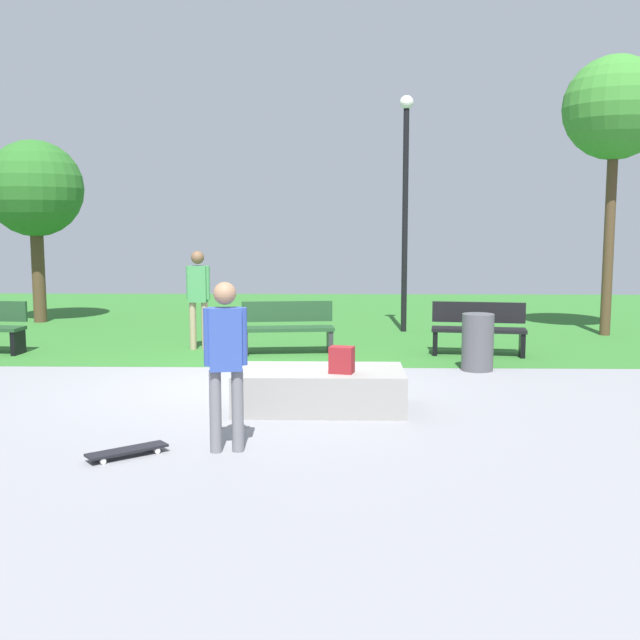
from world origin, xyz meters
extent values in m
plane|color=gray|center=(0.00, 0.00, 0.00)|extent=(28.00, 28.00, 0.00)
cube|color=#2D6B28|center=(0.00, 7.69, 0.00)|extent=(26.60, 12.62, 0.01)
cube|color=gray|center=(1.11, -1.35, 0.25)|extent=(2.07, 1.10, 0.50)
cube|color=maroon|center=(1.38, -1.56, 0.66)|extent=(0.32, 0.26, 0.32)
cylinder|color=slate|center=(0.33, -3.12, 0.42)|extent=(0.12, 0.12, 0.83)
cylinder|color=slate|center=(0.11, -3.16, 0.42)|extent=(0.12, 0.12, 0.83)
cube|color=#2D4799|center=(0.22, -3.14, 1.14)|extent=(0.35, 0.25, 0.62)
cylinder|color=#2D4799|center=(0.39, -3.11, 1.17)|extent=(0.09, 0.09, 0.57)
cylinder|color=#2D4799|center=(0.05, -3.17, 1.17)|extent=(0.09, 0.09, 0.57)
sphere|color=#9E7556|center=(0.22, -3.14, 1.60)|extent=(0.23, 0.23, 0.23)
cube|color=black|center=(-0.73, -3.34, 0.07)|extent=(0.75, 0.65, 0.02)
cylinder|color=silver|center=(-0.57, -3.10, 0.03)|extent=(0.06, 0.06, 0.06)
cylinder|color=silver|center=(-0.47, -3.23, 0.03)|extent=(0.06, 0.06, 0.06)
cylinder|color=silver|center=(-1.00, -3.45, 0.03)|extent=(0.06, 0.06, 0.06)
cylinder|color=silver|center=(-0.90, -3.58, 0.03)|extent=(0.06, 0.06, 0.06)
cube|color=black|center=(3.77, 2.56, 0.45)|extent=(1.65, 0.66, 0.06)
cube|color=black|center=(3.80, 2.78, 0.73)|extent=(1.59, 0.29, 0.36)
cube|color=black|center=(4.50, 2.45, 0.23)|extent=(0.14, 0.40, 0.45)
cube|color=black|center=(3.04, 2.66, 0.23)|extent=(0.14, 0.40, 0.45)
cube|color=#1E4223|center=(0.47, 2.63, 0.45)|extent=(1.64, 0.62, 0.06)
cube|color=#1E4223|center=(0.44, 2.84, 0.73)|extent=(1.60, 0.24, 0.36)
cube|color=#2D2D33|center=(1.20, 2.71, 0.23)|extent=(0.12, 0.40, 0.45)
cube|color=#2D2D33|center=(-0.26, 2.54, 0.23)|extent=(0.12, 0.40, 0.45)
cube|color=black|center=(-4.23, 2.50, 0.23)|extent=(0.12, 0.40, 0.45)
cylinder|color=#4C3823|center=(6.80, 5.07, 1.96)|extent=(0.21, 0.21, 3.93)
sphere|color=#387F2D|center=(6.80, 5.07, 4.54)|extent=(2.03, 2.03, 2.03)
cylinder|color=#4C3823|center=(-5.53, 6.88, 1.20)|extent=(0.29, 0.29, 2.40)
sphere|color=#286623|center=(-5.53, 6.88, 3.05)|extent=(2.17, 2.17, 2.17)
cylinder|color=black|center=(2.73, 5.51, 2.30)|extent=(0.12, 0.12, 4.60)
sphere|color=silver|center=(2.73, 5.51, 4.72)|extent=(0.28, 0.28, 0.28)
cylinder|color=#4C4C51|center=(3.51, 1.22, 0.44)|extent=(0.49, 0.49, 0.89)
cylinder|color=tan|center=(-1.06, 3.07, 0.43)|extent=(0.12, 0.12, 0.87)
cylinder|color=tan|center=(-1.28, 3.08, 0.43)|extent=(0.12, 0.12, 0.87)
cube|color=#3F8C4C|center=(-1.17, 3.07, 1.19)|extent=(0.33, 0.22, 0.65)
cylinder|color=#3F8C4C|center=(-1.00, 3.06, 1.22)|extent=(0.09, 0.09, 0.60)
cylinder|color=#3F8C4C|center=(-1.34, 3.08, 1.22)|extent=(0.09, 0.09, 0.60)
sphere|color=brown|center=(-1.17, 3.07, 1.67)|extent=(0.24, 0.24, 0.24)
cube|color=black|center=(-1.16, 3.23, 1.23)|extent=(0.27, 0.18, 0.36)
camera|label=1|loc=(1.32, -10.63, 2.29)|focal=43.24mm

